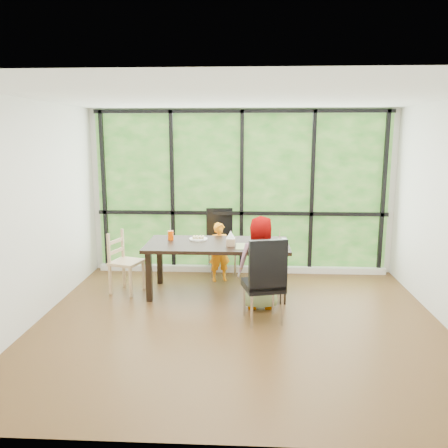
{
  "coord_description": "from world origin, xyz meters",
  "views": [
    {
      "loc": [
        0.1,
        -5.26,
        2.28
      ],
      "look_at": [
        -0.23,
        0.99,
        1.05
      ],
      "focal_mm": 36.49,
      "sensor_mm": 36.0,
      "label": 1
    }
  ],
  "objects": [
    {
      "name": "tissue",
      "position": [
        -0.13,
        0.94,
        0.91
      ],
      "size": [
        0.12,
        0.12,
        0.11
      ],
      "primitive_type": "cone",
      "color": "white",
      "rests_on": "tissue_box"
    },
    {
      "name": "plate_near",
      "position": [
        0.24,
        0.85,
        0.76
      ],
      "size": [
        0.23,
        0.23,
        0.01
      ],
      "primitive_type": "cylinder",
      "color": "white",
      "rests_on": "dining_table"
    },
    {
      "name": "foliage_backdrop",
      "position": [
        0.0,
        2.23,
        1.35
      ],
      "size": [
        4.8,
        0.02,
        2.65
      ],
      "primitive_type": "cube",
      "color": "#1C4C15",
      "rests_on": "back_wall"
    },
    {
      "name": "crepe_rolls_near",
      "position": [
        0.24,
        0.85,
        0.78
      ],
      "size": [
        0.15,
        0.12,
        0.04
      ],
      "primitive_type": null,
      "color": "tan",
      "rests_on": "plate_near"
    },
    {
      "name": "orange_cup",
      "position": [
        -1.03,
        1.26,
        0.82
      ],
      "size": [
        0.09,
        0.09,
        0.13
      ],
      "primitive_type": "cylinder",
      "color": "#FC4B00",
      "rests_on": "dining_table"
    },
    {
      "name": "back_wall",
      "position": [
        0.0,
        2.25,
        1.35
      ],
      "size": [
        5.0,
        0.0,
        5.0
      ],
      "primitive_type": "plane",
      "rotation": [
        1.57,
        0.0,
        0.0
      ],
      "color": "silver",
      "rests_on": "ground"
    },
    {
      "name": "white_mug",
      "position": [
        0.63,
        1.12,
        0.79
      ],
      "size": [
        0.07,
        0.07,
        0.07
      ],
      "primitive_type": "cylinder",
      "color": "white",
      "rests_on": "dining_table"
    },
    {
      "name": "child_toddler",
      "position": [
        -0.33,
        1.68,
        0.47
      ],
      "size": [
        0.39,
        0.31,
        0.93
      ],
      "primitive_type": "imported",
      "rotation": [
        0.0,
        0.0,
        0.29
      ],
      "color": "orange",
      "rests_on": "ground"
    },
    {
      "name": "chair_window_leather",
      "position": [
        -0.32,
        2.03,
        0.54
      ],
      "size": [
        0.55,
        0.55,
        1.08
      ],
      "primitive_type": "cube",
      "rotation": [
        0.0,
        0.0,
        0.21
      ],
      "color": "black",
      "rests_on": "ground"
    },
    {
      "name": "child_older",
      "position": [
        0.28,
        0.54,
        0.62
      ],
      "size": [
        0.63,
        0.44,
        1.24
      ],
      "primitive_type": "imported",
      "rotation": [
        0.0,
        0.0,
        3.21
      ],
      "color": "gray",
      "rests_on": "ground"
    },
    {
      "name": "plate_far",
      "position": [
        -0.63,
        1.3,
        0.76
      ],
      "size": [
        0.27,
        0.27,
        0.02
      ],
      "primitive_type": "cylinder",
      "color": "white",
      "rests_on": "dining_table"
    },
    {
      "name": "chair_end_beech",
      "position": [
        -1.66,
        1.07,
        0.45
      ],
      "size": [
        0.51,
        0.52,
        0.9
      ],
      "primitive_type": "cube",
      "rotation": [
        0.0,
        0.0,
        1.27
      ],
      "color": "tan",
      "rests_on": "ground"
    },
    {
      "name": "window_sill",
      "position": [
        0.0,
        2.15,
        0.05
      ],
      "size": [
        4.8,
        0.12,
        0.1
      ],
      "primitive_type": "cube",
      "color": "silver",
      "rests_on": "ground"
    },
    {
      "name": "crepe_rolls_far",
      "position": [
        -0.63,
        1.3,
        0.79
      ],
      "size": [
        0.2,
        0.12,
        0.04
      ],
      "primitive_type": null,
      "color": "tan",
      "rests_on": "plate_far"
    },
    {
      "name": "green_cup",
      "position": [
        0.54,
        0.81,
        0.82
      ],
      "size": [
        0.08,
        0.08,
        0.13
      ],
      "primitive_type": "cylinder",
      "color": "#5AD03C",
      "rests_on": "dining_table"
    },
    {
      "name": "placemat",
      "position": [
        0.2,
        0.89,
        0.75
      ],
      "size": [
        0.51,
        0.37,
        0.01
      ],
      "primitive_type": "cube",
      "color": "tan",
      "rests_on": "dining_table"
    },
    {
      "name": "straw_white",
      "position": [
        -1.03,
        1.26,
        0.92
      ],
      "size": [
        0.01,
        0.04,
        0.2
      ],
      "primitive_type": "cylinder",
      "rotation": [
        0.14,
        0.0,
        0.0
      ],
      "color": "white",
      "rests_on": "orange_cup"
    },
    {
      "name": "ground",
      "position": [
        0.0,
        0.0,
        0.0
      ],
      "size": [
        5.0,
        5.0,
        0.0
      ],
      "primitive_type": "plane",
      "color": "black",
      "rests_on": "ground"
    },
    {
      "name": "straw_pink",
      "position": [
        0.54,
        0.81,
        0.92
      ],
      "size": [
        0.01,
        0.04,
        0.2
      ],
      "primitive_type": "cylinder",
      "rotation": [
        0.14,
        0.0,
        0.0
      ],
      "color": "pink",
      "rests_on": "green_cup"
    },
    {
      "name": "window_mullions",
      "position": [
        0.0,
        2.19,
        1.35
      ],
      "size": [
        4.8,
        0.06,
        2.65
      ],
      "primitive_type": null,
      "color": "black",
      "rests_on": "back_wall"
    },
    {
      "name": "dining_table",
      "position": [
        -0.33,
        1.09,
        0.38
      ],
      "size": [
        2.05,
        0.99,
        0.75
      ],
      "primitive_type": "cube",
      "rotation": [
        0.0,
        0.0,
        0.0
      ],
      "color": "black",
      "rests_on": "ground"
    },
    {
      "name": "tissue_box",
      "position": [
        -0.13,
        0.94,
        0.8
      ],
      "size": [
        0.12,
        0.12,
        0.11
      ],
      "primitive_type": "cube",
      "color": "tan",
      "rests_on": "dining_table"
    },
    {
      "name": "chair_interior_leather",
      "position": [
        0.3,
        0.09,
        0.54
      ],
      "size": [
        0.56,
        0.56,
        1.08
      ],
      "primitive_type": "cube",
      "rotation": [
        0.0,
        0.0,
        3.38
      ],
      "color": "black",
      "rests_on": "ground"
    }
  ]
}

